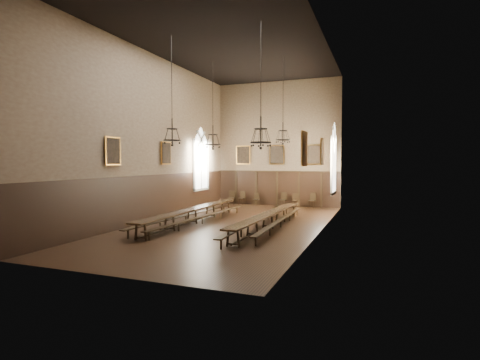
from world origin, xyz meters
The scene contains 32 objects.
floor centered at (0.00, 0.00, -0.01)m, with size 9.00×18.00×0.02m, color black.
ceiling centered at (0.00, 0.00, 9.01)m, with size 9.00×18.00×0.02m, color black.
wall_back centered at (0.00, 9.01, 4.50)m, with size 9.00×0.02×9.00m, color #7A674B.
wall_front centered at (0.00, -9.01, 4.50)m, with size 9.00×0.02×9.00m, color #7A674B.
wall_left centered at (-4.51, 0.00, 4.50)m, with size 0.02×18.00×9.00m, color #7A674B.
wall_right centered at (4.51, 0.00, 4.50)m, with size 0.02×18.00×9.00m, color #7A674B.
wainscot_panelling centered at (0.00, 0.00, 1.25)m, with size 9.00×18.00×2.50m, color black, non-canonical shape.
table_left centered at (-2.09, -0.20, 0.39)m, with size 0.77×10.03×0.78m.
table_right centered at (2.01, -0.21, 0.37)m, with size 0.93×9.47×0.74m.
bench_left_outer centered at (-2.46, -0.21, 0.28)m, with size 0.91×9.63×0.43m.
bench_left_inner centered at (-1.51, -0.21, 0.27)m, with size 0.80×9.50×0.43m.
bench_right_inner centered at (1.43, -0.24, 0.29)m, with size 0.71×10.26×0.46m.
bench_right_outer centered at (2.53, 0.27, 0.26)m, with size 0.49×9.24×0.42m.
chair_0 centered at (-3.40, 8.53, 0.31)m, with size 0.51×0.51×1.02m.
chair_1 centered at (-2.61, 8.60, 0.30)m, with size 0.50×0.50×0.99m.
chair_2 centered at (-1.48, 8.52, 0.28)m, with size 0.44×0.44×0.91m.
chair_4 centered at (0.57, 8.52, 0.30)m, with size 0.52×0.52×1.00m.
chair_5 centered at (1.45, 8.58, 0.29)m, with size 0.48×0.48×0.95m.
chair_6 centered at (2.61, 8.57, 0.31)m, with size 0.55×0.55×1.03m.
chandelier_back_left centered at (-2.04, 2.28, 4.50)m, with size 0.89×0.89×4.97m.
chandelier_back_right centered at (1.92, 2.97, 4.76)m, with size 0.79×0.79×4.71m.
chandelier_front_left centered at (-2.03, -2.24, 4.55)m, with size 0.82×0.82×4.94m.
chandelier_front_right centered at (2.34, -2.46, 4.35)m, with size 0.88×0.88×5.14m.
portrait_back_0 centered at (-2.60, 8.88, 3.70)m, with size 1.10×0.12×1.40m.
portrait_back_1 centered at (0.00, 8.88, 3.70)m, with size 1.10×0.12×1.40m.
portrait_back_2 centered at (2.60, 8.88, 3.70)m, with size 1.10×0.12×1.40m.
portrait_left_0 centered at (-4.38, 1.00, 3.70)m, with size 0.12×1.00×1.30m.
portrait_left_1 centered at (-4.38, -3.50, 3.70)m, with size 0.12×1.00×1.30m.
portrait_right_0 centered at (4.38, 1.00, 3.70)m, with size 0.12×1.00×1.30m.
portrait_right_1 centered at (4.38, -3.50, 3.70)m, with size 0.12×1.00×1.30m.
window_right centered at (4.43, 5.50, 3.40)m, with size 0.20×2.20×4.60m, color white, non-canonical shape.
window_left centered at (-4.43, 5.50, 3.40)m, with size 0.20×2.20×4.60m, color white, non-canonical shape.
Camera 1 is at (7.05, -17.42, 3.23)m, focal length 28.00 mm.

